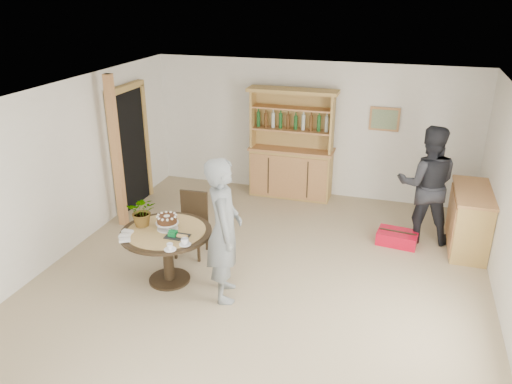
% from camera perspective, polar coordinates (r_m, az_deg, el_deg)
% --- Properties ---
extents(ground, '(7.00, 7.00, 0.00)m').
position_cam_1_polar(ground, '(6.76, 0.04, -10.90)').
color(ground, tan).
rests_on(ground, ground).
extents(room_shell, '(6.04, 7.04, 2.52)m').
position_cam_1_polar(room_shell, '(5.99, 0.09, 3.17)').
color(room_shell, white).
rests_on(room_shell, ground).
extents(doorway, '(0.13, 1.10, 2.18)m').
position_cam_1_polar(doorway, '(9.08, -14.21, 5.10)').
color(doorway, black).
rests_on(doorway, ground).
extents(pine_post, '(0.12, 0.12, 2.50)m').
position_cam_1_polar(pine_post, '(8.27, -15.67, 4.29)').
color(pine_post, '#B8814D').
rests_on(pine_post, ground).
extents(hutch, '(1.62, 0.54, 2.04)m').
position_cam_1_polar(hutch, '(9.36, 4.07, 3.57)').
color(hutch, tan).
rests_on(hutch, ground).
extents(sideboard, '(0.54, 1.26, 0.94)m').
position_cam_1_polar(sideboard, '(8.16, 23.20, -2.91)').
color(sideboard, tan).
rests_on(sideboard, ground).
extents(dining_table, '(1.20, 1.20, 0.76)m').
position_cam_1_polar(dining_table, '(6.72, -10.16, -5.53)').
color(dining_table, black).
rests_on(dining_table, ground).
extents(dining_chair, '(0.44, 0.44, 0.95)m').
position_cam_1_polar(dining_chair, '(7.42, -7.31, -3.13)').
color(dining_chair, black).
rests_on(dining_chair, ground).
extents(birthday_cake, '(0.30, 0.30, 0.20)m').
position_cam_1_polar(birthday_cake, '(6.63, -10.13, -3.21)').
color(birthday_cake, white).
rests_on(birthday_cake, dining_table).
extents(flower_vase, '(0.47, 0.44, 0.42)m').
position_cam_1_polar(flower_vase, '(6.76, -12.84, -2.14)').
color(flower_vase, '#3F7233').
rests_on(flower_vase, dining_table).
extents(gift_tray, '(0.30, 0.20, 0.08)m').
position_cam_1_polar(gift_tray, '(6.45, -9.05, -4.89)').
color(gift_tray, black).
rests_on(gift_tray, dining_table).
extents(coffee_cup_a, '(0.15, 0.15, 0.09)m').
position_cam_1_polar(coffee_cup_a, '(6.25, -8.13, -5.65)').
color(coffee_cup_a, white).
rests_on(coffee_cup_a, dining_table).
extents(coffee_cup_b, '(0.15, 0.15, 0.08)m').
position_cam_1_polar(coffee_cup_b, '(6.16, -9.80, -6.23)').
color(coffee_cup_b, white).
rests_on(coffee_cup_b, dining_table).
extents(napkins, '(0.24, 0.33, 0.03)m').
position_cam_1_polar(napkins, '(6.59, -14.67, -4.86)').
color(napkins, white).
rests_on(napkins, dining_table).
extents(teen_boy, '(0.66, 0.80, 1.88)m').
position_cam_1_polar(teen_boy, '(6.17, -3.69, -4.37)').
color(teen_boy, slate).
rests_on(teen_boy, ground).
extents(adult_person, '(0.94, 0.76, 1.84)m').
position_cam_1_polar(adult_person, '(8.02, 18.93, 0.82)').
color(adult_person, black).
rests_on(adult_person, ground).
extents(red_suitcase, '(0.64, 0.47, 0.21)m').
position_cam_1_polar(red_suitcase, '(8.08, 15.84, -5.03)').
color(red_suitcase, red).
rests_on(red_suitcase, ground).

